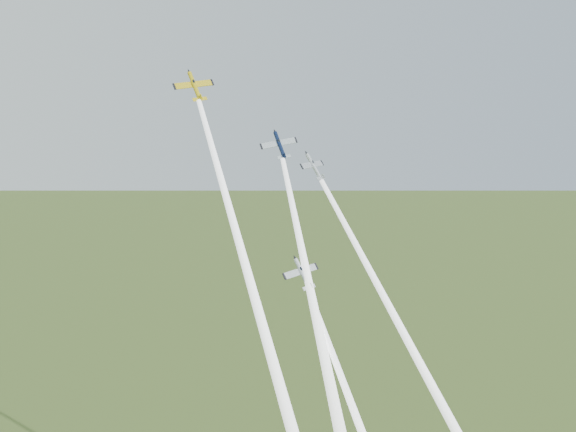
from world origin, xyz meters
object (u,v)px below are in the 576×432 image
object	(u,v)px
plane_yellow	(195,86)
plane_silver_right	(314,166)
plane_silver_low	(302,274)
plane_navy	(280,145)

from	to	relation	value
plane_yellow	plane_silver_right	distance (m)	27.97
plane_silver_low	plane_navy	bearing A→B (deg)	69.49
plane_yellow	plane_navy	distance (m)	20.78
plane_navy	plane_silver_right	size ratio (longest dim) A/B	1.05
plane_yellow	plane_silver_right	bearing A→B (deg)	-16.17
plane_silver_right	plane_navy	bearing A→B (deg)	112.33
plane_navy	plane_silver_low	xyz separation A→B (m)	(-4.04, -14.87, -22.87)
plane_silver_right	plane_silver_low	size ratio (longest dim) A/B	0.95
plane_yellow	plane_navy	size ratio (longest dim) A/B	1.04
plane_yellow	plane_silver_low	bearing A→B (deg)	-50.43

